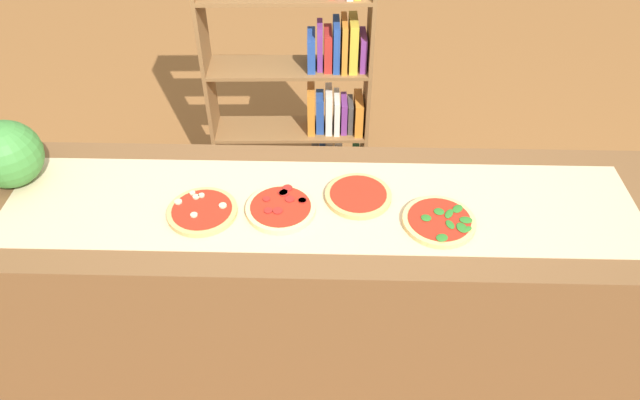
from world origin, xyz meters
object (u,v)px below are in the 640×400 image
Objects in this scene: pizza_plain_2 at (358,196)px; watermelon at (7,154)px; pizza_pepperoni_1 at (281,208)px; pizza_mushroom_0 at (202,211)px; bookshelf at (313,80)px; pizza_spinach_3 at (439,221)px.

watermelon reaches higher than pizza_plain_2.
watermelon is at bearing 171.76° from pizza_pepperoni_1.
pizza_plain_2 is 1.26m from watermelon.
pizza_mushroom_0 is 1.31m from bookshelf.
pizza_plain_2 is (0.54, 0.10, 0.00)m from pizza_mushroom_0.
pizza_spinach_3 is at bearing -24.83° from pizza_plain_2.
watermelon reaches higher than pizza_mushroom_0.
pizza_mushroom_0 is at bearing -175.98° from pizza_pepperoni_1.
bookshelf is (0.07, 1.23, -0.20)m from pizza_pepperoni_1.
pizza_pepperoni_1 reaches higher than pizza_mushroom_0.
pizza_pepperoni_1 is at bearing 174.74° from pizza_spinach_3.
watermelon is (-1.53, 0.19, 0.11)m from pizza_spinach_3.
pizza_mushroom_0 is 1.02× the size of pizza_plain_2.
pizza_mushroom_0 is at bearing -170.03° from pizza_plain_2.
watermelon is 0.16× the size of bookshelf.
bookshelf reaches higher than pizza_plain_2.
pizza_pepperoni_1 is at bearing -164.28° from pizza_plain_2.
watermelon is at bearing 172.82° from pizza_spinach_3.
bookshelf is (1.05, 1.09, -0.31)m from watermelon.
pizza_mushroom_0 is at bearing -105.12° from bookshelf.
bookshelf is at bearing 99.95° from pizza_plain_2.
pizza_mushroom_0 and pizza_spinach_3 have the same top height.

